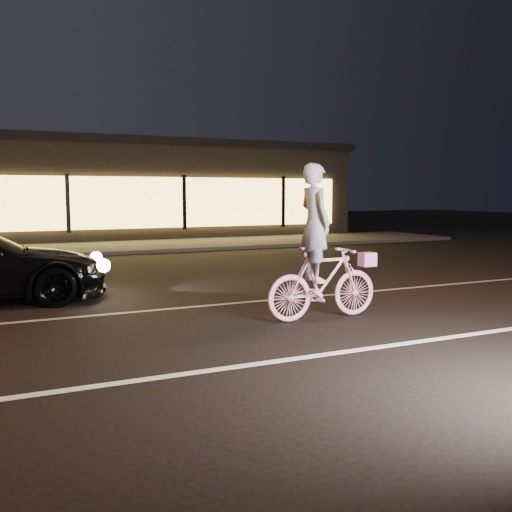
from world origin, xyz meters
name	(u,v)px	position (x,y,z in m)	size (l,w,h in m)	color
ground	(200,336)	(0.00, 0.00, 0.00)	(90.00, 90.00, 0.00)	black
lane_stripe_near	(244,366)	(0.00, -1.50, 0.00)	(60.00, 0.12, 0.01)	silver
lane_stripe_far	(162,309)	(0.00, 2.00, 0.00)	(60.00, 0.10, 0.01)	gray
sidewalk	(76,249)	(0.00, 13.00, 0.06)	(30.00, 4.00, 0.12)	#383533
storefront	(56,189)	(0.00, 18.97, 2.15)	(25.40, 8.42, 4.20)	black
cyclist	(321,265)	(2.08, 0.24, 0.87)	(1.94, 0.67, 2.44)	#FB4382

